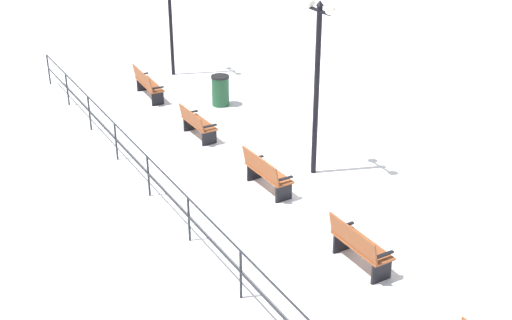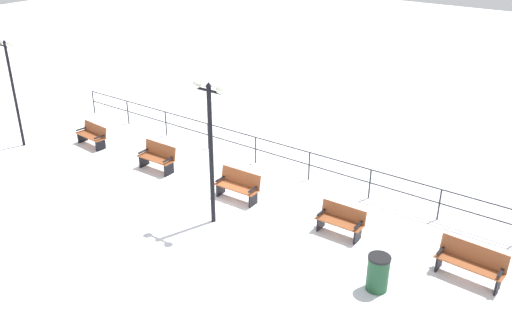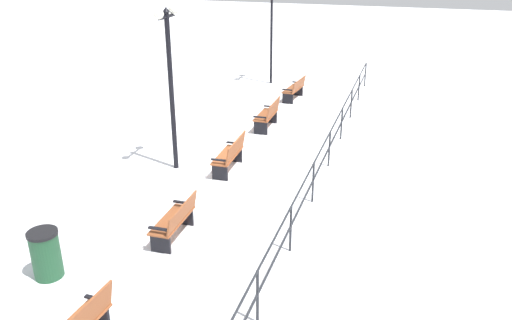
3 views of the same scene
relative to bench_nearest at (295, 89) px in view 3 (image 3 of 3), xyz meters
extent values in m
plane|color=white|center=(0.12, 7.19, -0.43)|extent=(80.00, 80.00, 0.00)
cube|color=brown|center=(0.07, -0.01, -0.01)|extent=(0.60, 1.45, 0.04)
cube|color=brown|center=(-0.16, 0.01, 0.20)|extent=(0.23, 1.42, 0.39)
cube|color=black|center=(0.02, -0.61, -0.22)|extent=(0.43, 0.09, 0.42)
cube|color=black|center=(0.13, 0.60, -0.22)|extent=(0.43, 0.09, 0.42)
cube|color=black|center=(0.04, -0.61, 0.11)|extent=(0.43, 0.11, 0.04)
cube|color=black|center=(0.15, 0.60, 0.11)|extent=(0.43, 0.11, 0.04)
cube|color=brown|center=(0.13, 3.59, 0.03)|extent=(0.51, 1.42, 0.04)
cube|color=brown|center=(-0.12, 3.59, 0.28)|extent=(0.13, 1.42, 0.46)
cube|color=black|center=(0.14, 2.98, -0.20)|extent=(0.45, 0.05, 0.46)
cube|color=black|center=(0.13, 4.20, -0.20)|extent=(0.45, 0.05, 0.46)
cube|color=black|center=(0.16, 2.98, 0.15)|extent=(0.45, 0.07, 0.04)
cube|color=black|center=(0.15, 4.20, 0.15)|extent=(0.45, 0.07, 0.04)
cube|color=brown|center=(0.16, 7.19, 0.01)|extent=(0.52, 1.49, 0.04)
cube|color=brown|center=(-0.08, 7.18, 0.27)|extent=(0.16, 1.47, 0.47)
cube|color=black|center=(0.18, 6.55, -0.21)|extent=(0.43, 0.06, 0.45)
cube|color=black|center=(0.14, 7.82, -0.21)|extent=(0.43, 0.06, 0.45)
cube|color=black|center=(0.20, 6.55, 0.13)|extent=(0.43, 0.08, 0.04)
cube|color=black|center=(0.16, 7.82, 0.13)|extent=(0.43, 0.08, 0.04)
cube|color=brown|center=(0.06, 10.78, -0.01)|extent=(0.50, 1.37, 0.04)
cube|color=brown|center=(-0.18, 10.78, 0.20)|extent=(0.13, 1.36, 0.40)
cube|color=black|center=(0.07, 10.20, -0.22)|extent=(0.43, 0.06, 0.42)
cube|color=black|center=(0.05, 11.36, -0.22)|extent=(0.43, 0.06, 0.42)
cube|color=black|center=(0.09, 10.20, 0.11)|extent=(0.43, 0.08, 0.04)
cube|color=black|center=(0.07, 11.37, 0.11)|extent=(0.43, 0.08, 0.04)
cube|color=black|center=(-0.01, 13.64, -0.21)|extent=(0.39, 0.07, 0.45)
cube|color=black|center=(0.01, 13.64, 0.13)|extent=(0.39, 0.09, 0.04)
cylinder|color=black|center=(1.59, -2.20, 1.57)|extent=(0.10, 0.10, 4.01)
cylinder|color=black|center=(1.59, 7.42, 1.65)|extent=(0.13, 0.13, 4.17)
cylinder|color=black|center=(1.59, 7.42, 3.62)|extent=(0.08, 0.81, 0.08)
sphere|color=white|center=(1.59, 7.02, 3.73)|extent=(0.25, 0.25, 0.25)
sphere|color=white|center=(1.59, 7.83, 3.73)|extent=(0.25, 0.25, 0.25)
cone|color=black|center=(1.59, 7.42, 3.80)|extent=(0.18, 0.18, 0.12)
cylinder|color=#26282D|center=(-2.40, -2.87, 0.07)|extent=(0.05, 0.05, 1.01)
cylinder|color=#26282D|center=(-2.40, -0.63, 0.07)|extent=(0.05, 0.05, 1.01)
cylinder|color=#26282D|center=(-2.40, 1.60, 0.07)|extent=(0.05, 0.05, 1.01)
cylinder|color=#26282D|center=(-2.40, 3.84, 0.07)|extent=(0.05, 0.05, 1.01)
cylinder|color=#26282D|center=(-2.40, 6.07, 0.07)|extent=(0.05, 0.05, 1.01)
cylinder|color=#26282D|center=(-2.40, 8.30, 0.07)|extent=(0.05, 0.05, 1.01)
cylinder|color=#26282D|center=(-2.40, 10.54, 0.07)|extent=(0.05, 0.05, 1.01)
cylinder|color=#26282D|center=(-2.40, 12.77, 0.07)|extent=(0.05, 0.05, 1.01)
cylinder|color=#26282D|center=(-2.40, 7.19, 0.58)|extent=(0.04, 20.11, 0.04)
cylinder|color=#26282D|center=(-2.40, 7.19, 0.12)|extent=(0.04, 20.11, 0.04)
cylinder|color=#1E4C2D|center=(1.68, 12.70, 0.01)|extent=(0.53, 0.53, 0.89)
cylinder|color=black|center=(1.68, 12.70, 0.49)|extent=(0.56, 0.56, 0.06)
camera|label=1|loc=(-7.23, -5.22, 7.31)|focal=48.43mm
camera|label=2|loc=(12.28, 16.75, 8.19)|focal=38.87mm
camera|label=3|loc=(-4.39, 19.25, 5.34)|focal=36.34mm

